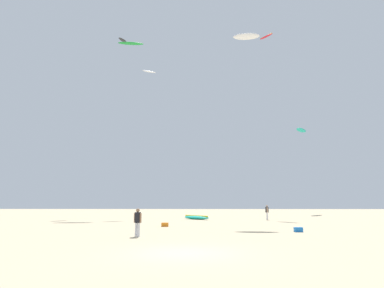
{
  "coord_description": "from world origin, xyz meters",
  "views": [
    {
      "loc": [
        0.55,
        -14.88,
        2.3
      ],
      "look_at": [
        0.0,
        21.59,
        8.19
      ],
      "focal_mm": 31.55,
      "sensor_mm": 36.0,
      "label": 1
    }
  ],
  "objects_px": {
    "person_foreground": "(138,220)",
    "kite_grounded_near": "(196,217)",
    "kite_aloft_0": "(266,36)",
    "kite_aloft_1": "(149,72)",
    "person_midground": "(267,211)",
    "kite_aloft_5": "(246,36)",
    "gear_bag": "(298,230)",
    "kite_aloft_3": "(131,43)",
    "kite_aloft_6": "(301,130)",
    "cooler_box": "(165,225)",
    "kite_aloft_4": "(123,40)"
  },
  "relations": [
    {
      "from": "person_foreground",
      "to": "kite_grounded_near",
      "type": "bearing_deg",
      "value": 16.86
    },
    {
      "from": "kite_aloft_0",
      "to": "kite_grounded_near",
      "type": "bearing_deg",
      "value": -134.23
    },
    {
      "from": "kite_aloft_0",
      "to": "kite_aloft_1",
      "type": "bearing_deg",
      "value": -170.02
    },
    {
      "from": "person_midground",
      "to": "kite_grounded_near",
      "type": "bearing_deg",
      "value": -3.22
    },
    {
      "from": "kite_aloft_1",
      "to": "kite_aloft_5",
      "type": "height_order",
      "value": "kite_aloft_5"
    },
    {
      "from": "kite_grounded_near",
      "to": "gear_bag",
      "type": "distance_m",
      "value": 15.91
    },
    {
      "from": "person_midground",
      "to": "kite_aloft_3",
      "type": "height_order",
      "value": "kite_aloft_3"
    },
    {
      "from": "kite_grounded_near",
      "to": "kite_aloft_1",
      "type": "distance_m",
      "value": 22.88
    },
    {
      "from": "kite_aloft_1",
      "to": "kite_aloft_6",
      "type": "height_order",
      "value": "kite_aloft_1"
    },
    {
      "from": "kite_aloft_5",
      "to": "kite_aloft_6",
      "type": "bearing_deg",
      "value": 58.2
    },
    {
      "from": "kite_grounded_near",
      "to": "kite_aloft_3",
      "type": "bearing_deg",
      "value": 136.71
    },
    {
      "from": "person_foreground",
      "to": "cooler_box",
      "type": "bearing_deg",
      "value": 20.83
    },
    {
      "from": "cooler_box",
      "to": "kite_aloft_6",
      "type": "bearing_deg",
      "value": 52.75
    },
    {
      "from": "kite_aloft_1",
      "to": "kite_aloft_4",
      "type": "bearing_deg",
      "value": 135.94
    },
    {
      "from": "person_foreground",
      "to": "kite_aloft_6",
      "type": "xyz_separation_m",
      "value": [
        20.76,
        33.34,
        12.35
      ]
    },
    {
      "from": "person_midground",
      "to": "cooler_box",
      "type": "xyz_separation_m",
      "value": [
        -10.3,
        -9.23,
        -0.76
      ]
    },
    {
      "from": "person_midground",
      "to": "kite_aloft_6",
      "type": "height_order",
      "value": "kite_aloft_6"
    },
    {
      "from": "person_foreground",
      "to": "kite_aloft_0",
      "type": "bearing_deg",
      "value": 1.53
    },
    {
      "from": "kite_aloft_3",
      "to": "kite_aloft_0",
      "type": "bearing_deg",
      "value": 5.37
    },
    {
      "from": "person_midground",
      "to": "gear_bag",
      "type": "bearing_deg",
      "value": 89.19
    },
    {
      "from": "person_midground",
      "to": "kite_grounded_near",
      "type": "height_order",
      "value": "person_midground"
    },
    {
      "from": "kite_aloft_1",
      "to": "kite_aloft_3",
      "type": "bearing_deg",
      "value": 159.16
    },
    {
      "from": "person_midground",
      "to": "kite_grounded_near",
      "type": "xyz_separation_m",
      "value": [
        -7.73,
        0.68,
        -0.72
      ]
    },
    {
      "from": "kite_aloft_1",
      "to": "kite_grounded_near",
      "type": "bearing_deg",
      "value": -50.07
    },
    {
      "from": "gear_bag",
      "to": "person_midground",
      "type": "bearing_deg",
      "value": 87.35
    },
    {
      "from": "kite_grounded_near",
      "to": "kite_aloft_5",
      "type": "relative_size",
      "value": 1.09
    },
    {
      "from": "kite_aloft_0",
      "to": "kite_aloft_3",
      "type": "distance_m",
      "value": 21.03
    },
    {
      "from": "person_midground",
      "to": "kite_aloft_1",
      "type": "xyz_separation_m",
      "value": [
        -14.54,
        8.82,
        19.55
      ]
    },
    {
      "from": "kite_aloft_3",
      "to": "kite_aloft_5",
      "type": "distance_m",
      "value": 20.13
    },
    {
      "from": "person_midground",
      "to": "gear_bag",
      "type": "distance_m",
      "value": 13.59
    },
    {
      "from": "cooler_box",
      "to": "kite_aloft_0",
      "type": "xyz_separation_m",
      "value": [
        13.54,
        21.19,
        27.21
      ]
    },
    {
      "from": "kite_aloft_4",
      "to": "cooler_box",
      "type": "bearing_deg",
      "value": -67.77
    },
    {
      "from": "kite_aloft_1",
      "to": "cooler_box",
      "type": "bearing_deg",
      "value": -76.78
    },
    {
      "from": "person_midground",
      "to": "kite_aloft_0",
      "type": "height_order",
      "value": "kite_aloft_0"
    },
    {
      "from": "cooler_box",
      "to": "kite_aloft_5",
      "type": "xyz_separation_m",
      "value": [
        8.3,
        7.5,
        20.32
      ]
    },
    {
      "from": "kite_aloft_0",
      "to": "kite_aloft_1",
      "type": "xyz_separation_m",
      "value": [
        -17.78,
        -3.13,
        -6.89
      ]
    },
    {
      "from": "person_foreground",
      "to": "kite_grounded_near",
      "type": "relative_size",
      "value": 0.51
    },
    {
      "from": "person_foreground",
      "to": "gear_bag",
      "type": "height_order",
      "value": "person_foreground"
    },
    {
      "from": "person_foreground",
      "to": "kite_aloft_1",
      "type": "bearing_deg",
      "value": 35.81
    },
    {
      "from": "gear_bag",
      "to": "kite_aloft_0",
      "type": "height_order",
      "value": "kite_aloft_0"
    },
    {
      "from": "person_foreground",
      "to": "kite_aloft_6",
      "type": "distance_m",
      "value": 41.17
    },
    {
      "from": "person_midground",
      "to": "kite_aloft_3",
      "type": "bearing_deg",
      "value": -27.72
    },
    {
      "from": "gear_bag",
      "to": "kite_aloft_6",
      "type": "height_order",
      "value": "kite_aloft_6"
    },
    {
      "from": "kite_grounded_near",
      "to": "kite_aloft_0",
      "type": "bearing_deg",
      "value": 45.77
    },
    {
      "from": "kite_grounded_near",
      "to": "kite_aloft_6",
      "type": "xyz_separation_m",
      "value": [
        17.19,
        16.07,
        13.13
      ]
    },
    {
      "from": "person_midground",
      "to": "gear_bag",
      "type": "relative_size",
      "value": 2.83
    },
    {
      "from": "kite_grounded_near",
      "to": "kite_aloft_6",
      "type": "bearing_deg",
      "value": 43.07
    },
    {
      "from": "kite_aloft_0",
      "to": "kite_aloft_6",
      "type": "bearing_deg",
      "value": 37.67
    },
    {
      "from": "kite_aloft_1",
      "to": "kite_aloft_4",
      "type": "xyz_separation_m",
      "value": [
        -5.19,
        5.02,
        7.37
      ]
    },
    {
      "from": "person_foreground",
      "to": "cooler_box",
      "type": "height_order",
      "value": "person_foreground"
    }
  ]
}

